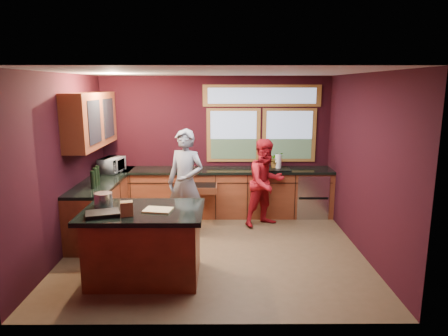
{
  "coord_description": "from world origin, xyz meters",
  "views": [
    {
      "loc": [
        0.12,
        -5.85,
        2.51
      ],
      "look_at": [
        0.15,
        0.4,
        1.22
      ],
      "focal_mm": 32.0,
      "sensor_mm": 36.0,
      "label": 1
    }
  ],
  "objects_px": {
    "cutting_board": "(158,210)",
    "stock_pot": "(103,200)",
    "person_grey": "(186,183)",
    "person_red": "(266,183)",
    "island": "(145,243)"
  },
  "relations": [
    {
      "from": "island",
      "to": "cutting_board",
      "type": "xyz_separation_m",
      "value": [
        0.2,
        -0.05,
        0.48
      ]
    },
    {
      "from": "cutting_board",
      "to": "island",
      "type": "bearing_deg",
      "value": 165.96
    },
    {
      "from": "person_grey",
      "to": "person_red",
      "type": "relative_size",
      "value": 1.14
    },
    {
      "from": "person_grey",
      "to": "cutting_board",
      "type": "distance_m",
      "value": 1.65
    },
    {
      "from": "island",
      "to": "stock_pot",
      "type": "height_order",
      "value": "stock_pot"
    },
    {
      "from": "person_red",
      "to": "cutting_board",
      "type": "height_order",
      "value": "person_red"
    },
    {
      "from": "island",
      "to": "person_red",
      "type": "relative_size",
      "value": 0.97
    },
    {
      "from": "person_grey",
      "to": "island",
      "type": "bearing_deg",
      "value": -79.77
    },
    {
      "from": "island",
      "to": "stock_pot",
      "type": "relative_size",
      "value": 6.46
    },
    {
      "from": "cutting_board",
      "to": "stock_pot",
      "type": "xyz_separation_m",
      "value": [
        -0.75,
        0.2,
        0.08
      ]
    },
    {
      "from": "stock_pot",
      "to": "island",
      "type": "bearing_deg",
      "value": -15.26
    },
    {
      "from": "person_grey",
      "to": "stock_pot",
      "type": "distance_m",
      "value": 1.73
    },
    {
      "from": "island",
      "to": "person_red",
      "type": "xyz_separation_m",
      "value": [
        1.81,
        2.04,
        0.32
      ]
    },
    {
      "from": "person_grey",
      "to": "stock_pot",
      "type": "xyz_separation_m",
      "value": [
        -0.96,
        -1.44,
        0.13
      ]
    },
    {
      "from": "person_red",
      "to": "person_grey",
      "type": "bearing_deg",
      "value": 167.65
    }
  ]
}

